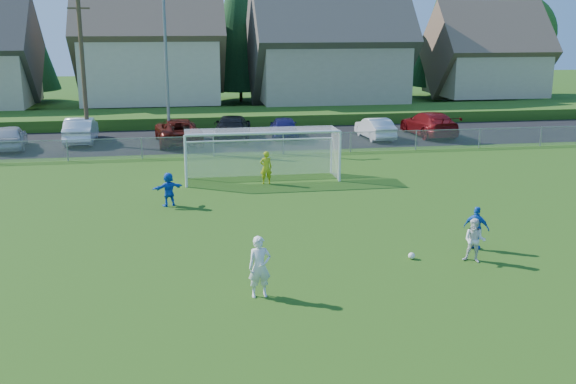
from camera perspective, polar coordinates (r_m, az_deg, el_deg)
name	(u,v)px	position (r m, az deg, el deg)	size (l,w,h in m)	color
ground	(337,319)	(17.94, 4.18, -10.71)	(160.00, 160.00, 0.00)	#193D0C
asphalt_lot	(240,139)	(44.11, -4.08, 4.52)	(60.00, 60.00, 0.00)	black
grass_embankment	(231,117)	(51.43, -4.87, 6.38)	(70.00, 6.00, 0.80)	#1E420F
soccer_ball	(412,256)	(22.43, 10.42, -5.33)	(0.22, 0.22, 0.22)	white
player_white_a	(260,267)	(18.96, -2.42, -6.35)	(0.65, 0.42, 1.77)	silver
player_white_b	(475,241)	(22.44, 15.52, -3.98)	(0.70, 0.55, 1.45)	silver
player_blue_a	(476,228)	(23.67, 15.66, -2.96)	(0.87, 0.36, 1.49)	blue
player_blue_b	(169,189)	(28.50, -10.07, 0.23)	(1.33, 0.42, 1.43)	blue
goalkeeper	(266,167)	(31.84, -1.87, 2.09)	(0.57, 0.38, 1.57)	#BAC316
car_a	(10,137)	(43.70, -22.46, 4.32)	(1.73, 4.30, 1.46)	#A8ABAF
car_b	(81,130)	(44.50, -17.13, 5.04)	(1.69, 4.86, 1.60)	white
car_c	(178,131)	(42.81, -9.30, 5.11)	(2.60, 5.63, 1.56)	#511009
car_d	(232,127)	(43.84, -4.73, 5.48)	(2.21, 5.44, 1.58)	black
car_e	(284,127)	(44.20, -0.35, 5.52)	(1.71, 4.25, 1.45)	#17164E
car_f	(375,128)	(44.36, 7.38, 5.38)	(1.45, 4.16, 1.37)	white
car_g	(429,124)	(46.03, 11.85, 5.67)	(2.26, 5.55, 1.61)	maroon
soccer_goal	(261,146)	(32.61, -2.28, 3.89)	(7.42, 1.90, 2.50)	white
chainlink_fence	(249,145)	(38.61, -3.35, 4.03)	(52.06, 0.06, 1.20)	gray
streetlight	(167,66)	(41.87, -10.18, 10.46)	(1.38, 0.18, 9.00)	slate
utility_pole	(82,61)	(43.21, -17.01, 10.59)	(1.60, 0.26, 10.00)	#473321
houses_row	(245,22)	(58.52, -3.62, 14.19)	(53.90, 11.45, 13.27)	tan
tree_row	(229,26)	(64.70, -5.03, 13.82)	(65.98, 12.36, 13.80)	#382616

